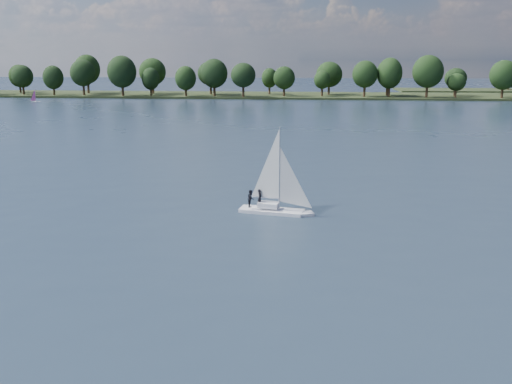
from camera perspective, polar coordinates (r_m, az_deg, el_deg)
ground at (r=119.30m, az=0.16°, el=6.26°), size 700.00×700.00×0.00m
far_shore at (r=230.60m, az=3.00°, el=9.54°), size 660.00×40.00×1.50m
sailboat at (r=53.52m, az=1.64°, el=0.37°), size 6.75×3.05×8.59m
dinghy_pink at (r=211.64m, az=-21.18°, el=8.68°), size 3.24×2.40×4.84m
treeline at (r=226.61m, az=2.00°, el=11.54°), size 562.91×73.82×18.13m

